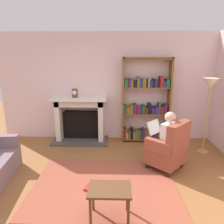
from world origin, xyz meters
The scene contains 11 objects.
ground centered at (0.00, 0.00, 0.00)m, with size 14.00×14.00×0.00m, color #925D31.
back_wall centered at (0.00, 2.55, 1.35)m, with size 5.60×0.10×2.70m, color silver.
area_rug centered at (0.00, 0.30, 0.01)m, with size 2.40×1.80×0.01m, color #9B4C36.
fireplace centered at (-0.73, 2.30, 0.60)m, with size 1.38×0.64×1.15m.
mantel_clock centered at (-0.83, 2.20, 1.25)m, with size 0.14×0.14×0.21m.
bookshelf centered at (0.91, 2.33, 0.97)m, with size 1.18×0.32×2.10m.
armchair_reading centered at (1.19, 0.88, 0.42)m, with size 0.89×0.89×0.97m.
seated_reader centered at (1.10, 0.96, 0.62)m, with size 0.59×0.58×1.14m.
side_table centered at (0.12, -0.46, 0.39)m, with size 0.56×0.39×0.46m.
scattered_books centered at (0.01, 0.16, 0.03)m, with size 0.70×0.32×0.04m.
floor_lamp centered at (2.15, 1.65, 1.42)m, with size 0.32×0.32×1.68m.
Camera 1 is at (0.21, -2.87, 2.11)m, focal length 34.18 mm.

